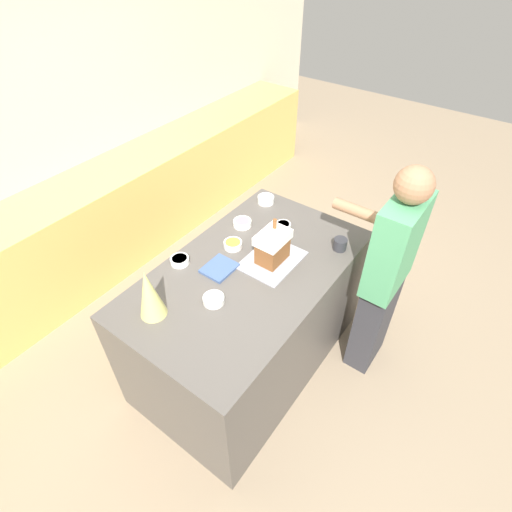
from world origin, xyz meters
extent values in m
plane|color=gray|center=(0.00, 0.00, 0.00)|extent=(12.00, 12.00, 0.00)
cube|color=beige|center=(0.00, 2.10, 1.30)|extent=(8.00, 0.05, 2.60)
cube|color=#DBBC60|center=(0.00, 1.77, 0.45)|extent=(6.00, 0.60, 0.91)
cube|color=#514C47|center=(0.00, 0.00, 0.47)|extent=(1.66, 0.98, 0.94)
cube|color=#9E9EA8|center=(0.16, -0.07, 0.94)|extent=(0.40, 0.31, 0.01)
cube|color=brown|center=(0.16, -0.07, 1.02)|extent=(0.20, 0.14, 0.15)
cube|color=white|center=(0.16, -0.07, 1.13)|extent=(0.22, 0.16, 0.06)
cylinder|color=brown|center=(0.22, -0.04, 1.19)|extent=(0.02, 0.02, 0.06)
cone|color=#DBD675|center=(-0.59, 0.22, 1.10)|extent=(0.15, 0.15, 0.32)
cylinder|color=white|center=(0.34, 0.31, 0.96)|extent=(0.13, 0.13, 0.04)
cylinder|color=pink|center=(0.34, 0.31, 0.97)|extent=(0.11, 0.11, 0.01)
cylinder|color=white|center=(-0.21, 0.39, 0.96)|extent=(0.12, 0.12, 0.04)
cylinder|color=brown|center=(-0.21, 0.39, 0.97)|extent=(0.10, 0.10, 0.01)
cylinder|color=silver|center=(0.48, 0.05, 0.96)|extent=(0.11, 0.11, 0.05)
cylinder|color=pink|center=(0.48, 0.05, 0.98)|extent=(0.09, 0.09, 0.01)
cylinder|color=silver|center=(-0.33, 0.00, 0.96)|extent=(0.13, 0.13, 0.04)
cylinder|color=#4770DB|center=(-0.33, 0.00, 0.97)|extent=(0.10, 0.10, 0.01)
cylinder|color=white|center=(0.68, 0.35, 0.96)|extent=(0.13, 0.13, 0.05)
cylinder|color=#4770DB|center=(0.68, 0.35, 0.98)|extent=(0.10, 0.10, 0.01)
cylinder|color=silver|center=(0.12, 0.22, 0.96)|extent=(0.12, 0.12, 0.04)
cylinder|color=yellow|center=(0.12, 0.22, 0.97)|extent=(0.10, 0.10, 0.01)
cube|color=#3F598C|center=(-0.10, 0.15, 0.95)|extent=(0.20, 0.17, 0.02)
cylinder|color=#2D2D33|center=(0.52, -0.37, 0.98)|extent=(0.09, 0.09, 0.08)
cube|color=#333338|center=(0.55, -0.71, 0.40)|extent=(0.33, 0.18, 0.80)
cube|color=#4C9966|center=(0.55, -0.71, 1.12)|extent=(0.43, 0.20, 0.63)
sphere|color=#996B4C|center=(0.55, -0.71, 1.54)|extent=(0.22, 0.22, 0.22)
cylinder|color=#996B4C|center=(0.55, -0.49, 1.26)|extent=(0.07, 0.43, 0.07)
camera|label=1|loc=(-1.44, -1.11, 2.68)|focal=28.00mm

